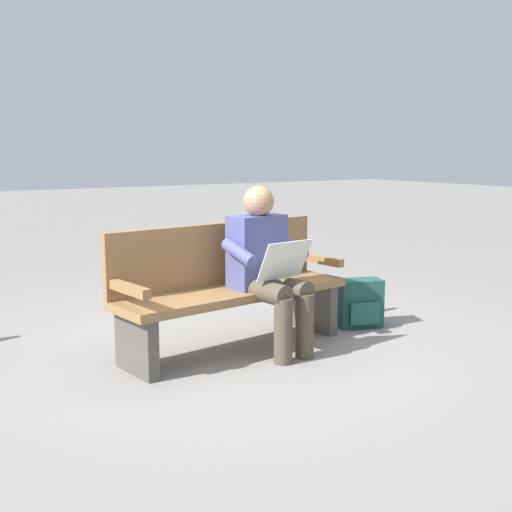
{
  "coord_description": "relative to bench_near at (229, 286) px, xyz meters",
  "views": [
    {
      "loc": [
        2.35,
        3.88,
        1.43
      ],
      "look_at": [
        -0.08,
        0.15,
        0.7
      ],
      "focal_mm": 45.67,
      "sensor_mm": 36.0,
      "label": 1
    }
  ],
  "objects": [
    {
      "name": "person_seated",
      "position": [
        -0.19,
        0.21,
        0.17
      ],
      "size": [
        0.6,
        0.6,
        1.18
      ],
      "rotation": [
        0.0,
        0.0,
        0.11
      ],
      "color": "#474C84",
      "rests_on": "ground"
    },
    {
      "name": "bench_near",
      "position": [
        0.0,
        0.0,
        0.0
      ],
      "size": [
        1.84,
        0.68,
        0.9
      ],
      "rotation": [
        0.0,
        0.0,
        0.11
      ],
      "color": "olive",
      "rests_on": "ground"
    },
    {
      "name": "ground_plane",
      "position": [
        -0.01,
        0.07,
        -0.46
      ],
      "size": [
        40.0,
        40.0,
        0.0
      ],
      "primitive_type": "plane",
      "color": "gray"
    },
    {
      "name": "backpack",
      "position": [
        -1.19,
        0.09,
        -0.27
      ],
      "size": [
        0.4,
        0.33,
        0.39
      ],
      "rotation": [
        0.0,
        0.0,
        5.93
      ],
      "color": "#1E4C42",
      "rests_on": "ground"
    }
  ]
}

